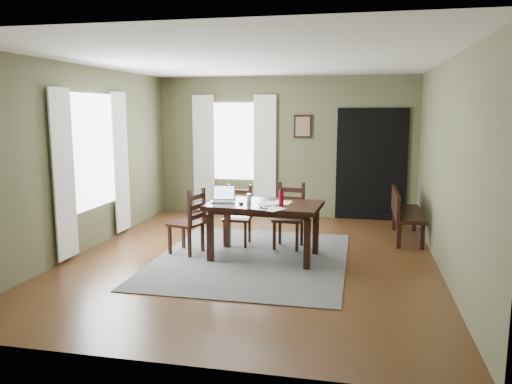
% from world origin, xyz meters
% --- Properties ---
extents(ground, '(5.00, 6.00, 0.01)m').
position_xyz_m(ground, '(0.00, 0.00, -0.01)').
color(ground, '#492C16').
extents(room_shell, '(5.02, 6.02, 2.71)m').
position_xyz_m(room_shell, '(0.00, 0.00, 1.80)').
color(room_shell, '#515437').
rests_on(room_shell, ground).
extents(rug, '(2.60, 3.20, 0.01)m').
position_xyz_m(rug, '(0.00, 0.00, 0.01)').
color(rug, '#474747').
rests_on(rug, ground).
extents(dining_table, '(1.60, 1.02, 0.77)m').
position_xyz_m(dining_table, '(0.16, 0.09, 0.69)').
color(dining_table, black).
rests_on(dining_table, rug).
extents(chair_end, '(0.51, 0.51, 0.95)m').
position_xyz_m(chair_end, '(-0.93, 0.06, 0.47)').
color(chair_end, black).
rests_on(chair_end, rug).
extents(chair_back_left, '(0.41, 0.41, 0.91)m').
position_xyz_m(chair_back_left, '(-0.37, 0.71, 0.45)').
color(chair_back_left, black).
rests_on(chair_back_left, rug).
extents(chair_back_right, '(0.46, 0.46, 0.97)m').
position_xyz_m(chair_back_right, '(0.43, 0.71, 0.48)').
color(chair_back_right, black).
rests_on(chair_back_right, rug).
extents(bench, '(0.45, 1.39, 0.78)m').
position_xyz_m(bench, '(2.15, 1.59, 0.47)').
color(bench, black).
rests_on(bench, ground).
extents(laptop, '(0.36, 0.30, 0.22)m').
position_xyz_m(laptop, '(-0.43, 0.11, 0.84)').
color(laptop, '#B7B7BC').
rests_on(laptop, dining_table).
extents(computer_mouse, '(0.09, 0.11, 0.03)m').
position_xyz_m(computer_mouse, '(-0.14, -0.05, 0.80)').
color(computer_mouse, '#3F3F42').
rests_on(computer_mouse, dining_table).
extents(tv_remote, '(0.13, 0.17, 0.02)m').
position_xyz_m(tv_remote, '(0.22, -0.29, 0.79)').
color(tv_remote, black).
rests_on(tv_remote, dining_table).
extents(drinking_glass, '(0.07, 0.07, 0.14)m').
position_xyz_m(drinking_glass, '(-0.04, 0.02, 0.85)').
color(drinking_glass, silver).
rests_on(drinking_glass, dining_table).
extents(water_bottle, '(0.08, 0.08, 0.23)m').
position_xyz_m(water_bottle, '(0.41, 0.00, 0.89)').
color(water_bottle, maroon).
rests_on(water_bottle, dining_table).
extents(paper_b, '(0.35, 0.37, 0.00)m').
position_xyz_m(paper_b, '(0.36, -0.31, 0.78)').
color(paper_b, white).
rests_on(paper_b, dining_table).
extents(paper_c, '(0.25, 0.32, 0.00)m').
position_xyz_m(paper_c, '(0.22, 0.09, 0.78)').
color(paper_c, white).
rests_on(paper_c, dining_table).
extents(paper_d, '(0.27, 0.34, 0.00)m').
position_xyz_m(paper_d, '(0.39, 0.17, 0.78)').
color(paper_d, white).
rests_on(paper_d, dining_table).
extents(window_left, '(0.01, 1.30, 1.70)m').
position_xyz_m(window_left, '(-2.47, 0.20, 1.45)').
color(window_left, white).
rests_on(window_left, ground).
extents(window_back, '(1.00, 0.01, 1.50)m').
position_xyz_m(window_back, '(-1.00, 2.97, 1.45)').
color(window_back, white).
rests_on(window_back, ground).
extents(curtain_left_near, '(0.03, 0.48, 2.30)m').
position_xyz_m(curtain_left_near, '(-2.44, -0.62, 1.20)').
color(curtain_left_near, silver).
rests_on(curtain_left_near, ground).
extents(curtain_left_far, '(0.03, 0.48, 2.30)m').
position_xyz_m(curtain_left_far, '(-2.44, 1.02, 1.20)').
color(curtain_left_far, silver).
rests_on(curtain_left_far, ground).
extents(curtain_back_left, '(0.44, 0.03, 2.30)m').
position_xyz_m(curtain_back_left, '(-1.62, 2.94, 1.20)').
color(curtain_back_left, silver).
rests_on(curtain_back_left, ground).
extents(curtain_back_right, '(0.44, 0.03, 2.30)m').
position_xyz_m(curtain_back_right, '(-0.38, 2.94, 1.20)').
color(curtain_back_right, silver).
rests_on(curtain_back_right, ground).
extents(framed_picture, '(0.34, 0.03, 0.44)m').
position_xyz_m(framed_picture, '(0.35, 2.97, 1.75)').
color(framed_picture, black).
rests_on(framed_picture, ground).
extents(doorway_back, '(1.30, 0.03, 2.10)m').
position_xyz_m(doorway_back, '(1.65, 2.97, 1.05)').
color(doorway_back, black).
rests_on(doorway_back, ground).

